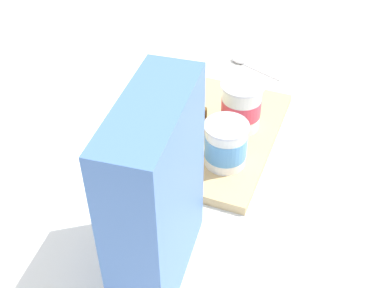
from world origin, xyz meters
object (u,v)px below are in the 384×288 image
(spoon, at_px, (248,64))
(banana_bunch, at_px, (173,130))
(cutting_board, at_px, (212,134))
(yogurt_cup_front, at_px, (241,106))
(yogurt_cup_back, at_px, (226,144))
(cereal_box, at_px, (156,197))

(spoon, bearing_deg, banana_bunch, -9.26)
(cutting_board, xyz_separation_m, yogurt_cup_front, (-0.03, 0.04, 0.05))
(yogurt_cup_front, bearing_deg, banana_bunch, -52.90)
(yogurt_cup_front, xyz_separation_m, yogurt_cup_back, (0.11, 0.01, -0.01))
(yogurt_cup_back, bearing_deg, spoon, -170.52)
(cutting_board, height_order, yogurt_cup_front, yogurt_cup_front)
(cereal_box, bearing_deg, yogurt_cup_front, 171.57)
(yogurt_cup_front, height_order, yogurt_cup_back, yogurt_cup_front)
(yogurt_cup_front, xyz_separation_m, banana_bunch, (0.08, -0.10, -0.03))
(yogurt_cup_front, distance_m, yogurt_cup_back, 0.11)
(yogurt_cup_back, bearing_deg, yogurt_cup_front, -176.91)
(cutting_board, distance_m, banana_bunch, 0.08)
(cereal_box, xyz_separation_m, spoon, (-0.57, -0.04, -0.14))
(cutting_board, height_order, yogurt_cup_back, yogurt_cup_back)
(cereal_box, relative_size, yogurt_cup_back, 3.54)
(yogurt_cup_front, xyz_separation_m, spoon, (-0.23, -0.05, -0.06))
(cereal_box, distance_m, yogurt_cup_front, 0.34)
(banana_bunch, distance_m, spoon, 0.32)
(cutting_board, relative_size, banana_bunch, 1.73)
(banana_bunch, bearing_deg, yogurt_cup_back, 75.25)
(spoon, bearing_deg, cutting_board, 1.80)
(yogurt_cup_front, bearing_deg, spoon, -167.72)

